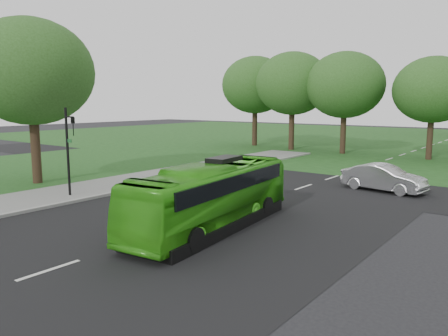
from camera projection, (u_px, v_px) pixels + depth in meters
name	position (u px, v px, depth m)	size (l,w,h in m)	color
ground	(187.00, 225.00, 17.47)	(160.00, 160.00, 0.00)	black
street_surfaces	(372.00, 163.00, 35.54)	(120.00, 120.00, 0.15)	black
tree_park_a	(293.00, 84.00, 44.45)	(7.51, 7.51, 9.98)	black
tree_park_b	(345.00, 85.00, 41.05)	(7.34, 7.34, 9.62)	black
tree_park_c	(433.00, 90.00, 36.72)	(6.58, 6.58, 8.73)	black
tree_park_f	(255.00, 85.00, 48.93)	(7.49, 7.49, 10.00)	black
tree_side_near	(31.00, 72.00, 25.67)	(7.37, 7.37, 9.80)	black
bus	(212.00, 196.00, 16.97)	(2.13, 9.08, 2.53)	green
sedan	(383.00, 178.00, 24.15)	(1.57, 4.50, 1.48)	silver
traffic_light	(69.00, 146.00, 22.05)	(0.74, 0.20, 4.63)	black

